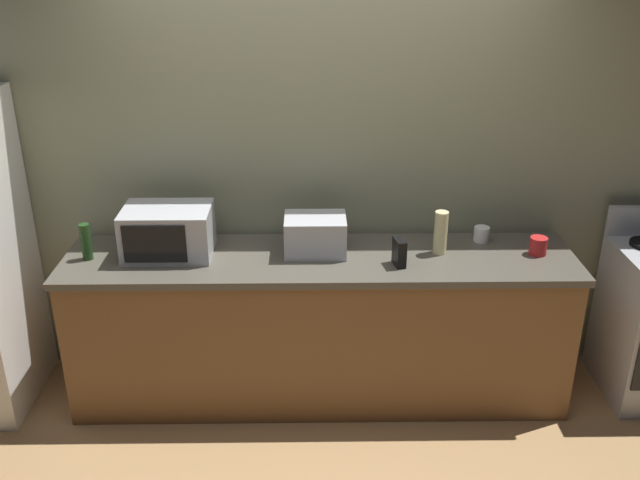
{
  "coord_description": "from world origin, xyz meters",
  "views": [
    {
      "loc": [
        -0.05,
        -3.11,
        2.54
      ],
      "look_at": [
        0.0,
        0.4,
        1.0
      ],
      "focal_mm": 39.34,
      "sensor_mm": 36.0,
      "label": 1
    }
  ],
  "objects": [
    {
      "name": "mug_white",
      "position": [
        0.94,
        0.6,
        0.94
      ],
      "size": [
        0.09,
        0.09,
        0.09
      ],
      "primitive_type": "cylinder",
      "color": "white",
      "rests_on": "counter_run"
    },
    {
      "name": "toaster_oven",
      "position": [
        -0.03,
        0.46,
        1.01
      ],
      "size": [
        0.34,
        0.26,
        0.21
      ],
      "primitive_type": "cube",
      "color": "#B7BABF",
      "rests_on": "counter_run"
    },
    {
      "name": "ground_plane",
      "position": [
        0.0,
        0.0,
        0.0
      ],
      "size": [
        8.0,
        8.0,
        0.0
      ],
      "primitive_type": "plane",
      "color": "#A87F51"
    },
    {
      "name": "microwave",
      "position": [
        -0.84,
        0.45,
        1.04
      ],
      "size": [
        0.48,
        0.35,
        0.27
      ],
      "color": "#B7BABF",
      "rests_on": "counter_run"
    },
    {
      "name": "bottle_wine",
      "position": [
        -1.27,
        0.39,
        1.0
      ],
      "size": [
        0.06,
        0.06,
        0.21
      ],
      "primitive_type": "cylinder",
      "color": "#1E3F19",
      "rests_on": "counter_run"
    },
    {
      "name": "cordless_phone",
      "position": [
        0.42,
        0.29,
        0.98
      ],
      "size": [
        0.07,
        0.12,
        0.15
      ],
      "primitive_type": "cube",
      "rotation": [
        0.0,
        0.0,
        0.19
      ],
      "color": "black",
      "rests_on": "counter_run"
    },
    {
      "name": "mug_red",
      "position": [
        1.21,
        0.41,
        0.95
      ],
      "size": [
        0.1,
        0.1,
        0.1
      ],
      "primitive_type": "cylinder",
      "color": "red",
      "rests_on": "counter_run"
    },
    {
      "name": "bottle_hand_soap",
      "position": [
        0.67,
        0.44,
        1.02
      ],
      "size": [
        0.07,
        0.07,
        0.25
      ],
      "primitive_type": "cylinder",
      "color": "beige",
      "rests_on": "counter_run"
    },
    {
      "name": "counter_run",
      "position": [
        0.0,
        0.4,
        0.45
      ],
      "size": [
        2.84,
        0.64,
        0.9
      ],
      "color": "brown",
      "rests_on": "ground_plane"
    },
    {
      "name": "back_wall",
      "position": [
        0.0,
        0.81,
        1.35
      ],
      "size": [
        6.4,
        0.1,
        2.7
      ],
      "primitive_type": "cube",
      "color": "gray",
      "rests_on": "ground_plane"
    }
  ]
}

